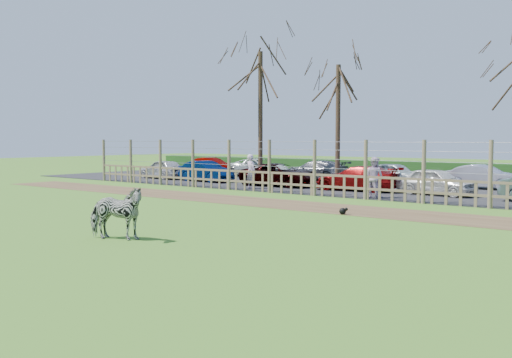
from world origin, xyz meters
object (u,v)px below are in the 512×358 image
Objects in this scene: car_4 at (436,182)px; car_9 at (315,170)px; car_7 at (212,166)px; car_10 at (395,174)px; car_8 at (259,168)px; car_2 at (279,175)px; visitor_a at (251,171)px; crow at (343,211)px; car_11 at (483,177)px; tree_mid at (338,95)px; car_0 at (163,169)px; tree_left at (260,85)px; zebra at (116,213)px; visitor_b at (374,177)px; car_3 at (357,178)px; car_1 at (206,171)px.

car_4 and car_9 have the same top height.
car_10 is at bearing -97.46° from car_7.
car_2 is at bearing -132.38° from car_8.
visitor_a reaches higher than crow.
tree_mid is at bearing 110.09° from car_11.
visitor_a is at bearing 81.51° from car_0.
car_2 is at bearing -32.00° from tree_left.
car_11 is (0.83, 12.65, 0.52)m from crow.
car_2 is 1.19× the size of car_11.
car_8 is 1.23× the size of car_10.
car_7 is (-0.07, 4.65, 0.00)m from car_0.
zebra is 13.18m from visitor_b.
visitor_b is 5.71m from crow.
car_0 and car_10 have the same top height.
visitor_b is at bearing 36.32° from car_3.
car_3 and car_10 have the same top height.
car_9 is at bearing -37.44° from car_1.
car_8 is at bearing 159.73° from tree_mid.
car_2 is at bearing 94.85° from car_0.
car_7 is (-17.58, 4.45, 0.00)m from car_4.
car_7 is 0.84× the size of car_8.
car_3 is 14.57m from car_7.
tree_left is at bearing 107.16° from car_0.
crow is at bearing 20.41° from car_3.
car_9 is at bearing 64.71° from tree_left.
car_10 is at bearing 25.61° from tree_left.
zebra is at bearing -63.38° from tree_left.
crow is (8.43, -5.64, -0.78)m from visitor_a.
car_3 is (6.97, -1.40, -4.98)m from tree_left.
car_11 is at bearing -89.68° from car_8.
car_4 is 10.22m from car_9.
visitor_a is 0.47× the size of car_1.
car_8 is (-0.09, 5.25, 0.00)m from car_1.
car_9 is at bearing 125.55° from crow.
car_11 is (18.22, 4.71, 0.00)m from car_0.
car_3 is at bearing 95.68° from car_0.
tree_left is 4.67m from tree_mid.
zebra reaches higher than crow.
car_8 is (3.76, 5.11, 0.00)m from car_0.
zebra is 19.28m from car_1.
car_9 is 1.14× the size of car_11.
zebra is 0.39× the size of car_9.
visitor_b reaches higher than car_9.
visitor_a is 9.25m from car_0.
car_3 is 1.14× the size of car_7.
car_7 is at bearing 44.66° from car_1.
zebra is at bearing -149.10° from car_8.
car_2 is 6.50m from car_10.
visitor_b reaches higher than car_11.
car_2 and car_11 have the same top height.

